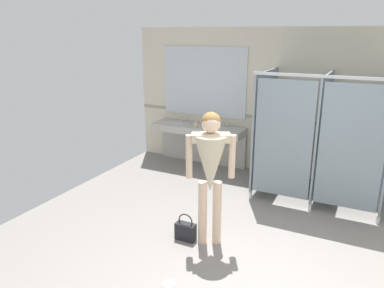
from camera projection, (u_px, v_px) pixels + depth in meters
name	position (u px, v px, depth m)	size (l,w,h in m)	color
ground_plane	(278.00, 280.00, 4.10)	(7.50, 6.77, 0.10)	gray
wall_back	(328.00, 107.00, 6.39)	(7.50, 0.12, 2.67)	beige
wall_back_tile_band	(326.00, 124.00, 6.42)	(7.50, 0.01, 0.06)	#9E937F
vanity_counter	(200.00, 136.00, 7.37)	(1.85, 0.53, 0.94)	#B2ADA3
mirror_panel	(204.00, 82.00, 7.23)	(1.75, 0.02, 1.34)	silver
bathroom_stalls	(321.00, 136.00, 5.66)	(1.92, 1.34, 2.03)	gray
person_standing	(210.00, 163.00, 4.43)	(0.54, 0.54, 1.70)	beige
handbag	(186.00, 231.00, 4.77)	(0.26, 0.12, 0.37)	black
soap_dispenser	(212.00, 120.00, 7.25)	(0.07, 0.07, 0.22)	#D899B2
paper_cup	(196.00, 124.00, 7.15)	(0.07, 0.07, 0.10)	beige
floor_drain_cover	(169.00, 284.00, 3.96)	(0.14, 0.14, 0.01)	#B7BABF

